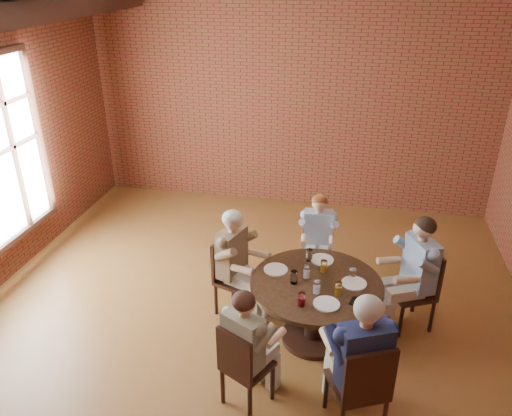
% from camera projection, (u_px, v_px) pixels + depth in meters
% --- Properties ---
extents(floor, '(7.00, 7.00, 0.00)m').
position_uv_depth(floor, '(243.00, 329.00, 5.65)').
color(floor, brown).
rests_on(floor, ground).
extents(ceiling, '(7.00, 7.00, 0.00)m').
position_uv_depth(ceiling, '(238.00, 7.00, 4.15)').
color(ceiling, beige).
rests_on(ceiling, wall_back).
extents(wall_back, '(7.00, 0.00, 7.00)m').
position_uv_depth(wall_back, '(290.00, 104.00, 7.98)').
color(wall_back, brown).
rests_on(wall_back, ground).
extents(dining_table, '(1.38, 1.38, 0.75)m').
position_uv_depth(dining_table, '(315.00, 300.00, 5.27)').
color(dining_table, black).
rests_on(dining_table, floor).
extents(chair_a, '(0.58, 0.58, 0.95)m').
position_uv_depth(chair_a, '(419.00, 285.00, 5.54)').
color(chair_a, black).
rests_on(chair_a, floor).
extents(diner_a, '(0.83, 0.77, 1.36)m').
position_uv_depth(diner_a, '(414.00, 274.00, 5.45)').
color(diner_a, '#3A6597').
rests_on(diner_a, floor).
extents(chair_b, '(0.40, 0.40, 0.87)m').
position_uv_depth(chair_b, '(317.00, 247.00, 6.35)').
color(chair_b, black).
rests_on(chair_b, floor).
extents(diner_b, '(0.50, 0.60, 1.22)m').
position_uv_depth(diner_b, '(317.00, 241.00, 6.23)').
color(diner_b, '#91A0B9').
rests_on(diner_b, floor).
extents(chair_c, '(0.53, 0.53, 0.93)m').
position_uv_depth(chair_c, '(231.00, 273.00, 5.78)').
color(chair_c, black).
rests_on(chair_c, floor).
extents(diner_c, '(0.77, 0.70, 1.31)m').
position_uv_depth(diner_c, '(236.00, 264.00, 5.67)').
color(diner_c, brown).
rests_on(diner_c, floor).
extents(chair_d, '(0.53, 0.53, 0.90)m').
position_uv_depth(chair_d, '(242.00, 365.00, 4.47)').
color(chair_d, black).
rests_on(chair_d, floor).
extents(diner_d, '(0.70, 0.75, 1.26)m').
position_uv_depth(diner_d, '(247.00, 349.00, 4.46)').
color(diner_d, gray).
rests_on(diner_d, floor).
extents(chair_e, '(0.60, 0.60, 0.97)m').
position_uv_depth(chair_e, '(362.00, 385.00, 4.22)').
color(chair_e, black).
rests_on(chair_e, floor).
extents(diner_e, '(0.79, 0.86, 1.39)m').
position_uv_depth(diner_e, '(359.00, 362.00, 4.22)').
color(diner_e, '#1B254D').
rests_on(diner_e, floor).
extents(plate_a, '(0.26, 0.26, 0.01)m').
position_uv_depth(plate_a, '(354.00, 283.00, 5.15)').
color(plate_a, white).
rests_on(plate_a, dining_table).
extents(plate_b, '(0.26, 0.26, 0.01)m').
position_uv_depth(plate_b, '(322.00, 260.00, 5.56)').
color(plate_b, white).
rests_on(plate_b, dining_table).
extents(plate_c, '(0.26, 0.26, 0.01)m').
position_uv_depth(plate_c, '(276.00, 269.00, 5.38)').
color(plate_c, white).
rests_on(plate_c, dining_table).
extents(plate_d, '(0.26, 0.26, 0.01)m').
position_uv_depth(plate_d, '(327.00, 304.00, 4.83)').
color(plate_d, white).
rests_on(plate_d, dining_table).
extents(glass_a, '(0.07, 0.07, 0.14)m').
position_uv_depth(glass_a, '(352.00, 275.00, 5.17)').
color(glass_a, white).
rests_on(glass_a, dining_table).
extents(glass_b, '(0.07, 0.07, 0.14)m').
position_uv_depth(glass_b, '(324.00, 266.00, 5.32)').
color(glass_b, white).
rests_on(glass_b, dining_table).
extents(glass_c, '(0.07, 0.07, 0.14)m').
position_uv_depth(glass_c, '(309.00, 255.00, 5.53)').
color(glass_c, white).
rests_on(glass_c, dining_table).
extents(glass_d, '(0.07, 0.07, 0.14)m').
position_uv_depth(glass_d, '(307.00, 272.00, 5.22)').
color(glass_d, white).
rests_on(glass_d, dining_table).
extents(glass_e, '(0.07, 0.07, 0.14)m').
position_uv_depth(glass_e, '(294.00, 277.00, 5.14)').
color(glass_e, white).
rests_on(glass_e, dining_table).
extents(glass_f, '(0.07, 0.07, 0.14)m').
position_uv_depth(glass_f, '(302.00, 299.00, 4.80)').
color(glass_f, white).
rests_on(glass_f, dining_table).
extents(glass_g, '(0.07, 0.07, 0.14)m').
position_uv_depth(glass_g, '(317.00, 287.00, 4.98)').
color(glass_g, white).
rests_on(glass_g, dining_table).
extents(glass_h, '(0.07, 0.07, 0.14)m').
position_uv_depth(glass_h, '(338.00, 288.00, 4.96)').
color(glass_h, white).
rests_on(glass_h, dining_table).
extents(smartphone, '(0.11, 0.15, 0.01)m').
position_uv_depth(smartphone, '(354.00, 301.00, 4.88)').
color(smartphone, black).
rests_on(smartphone, dining_table).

